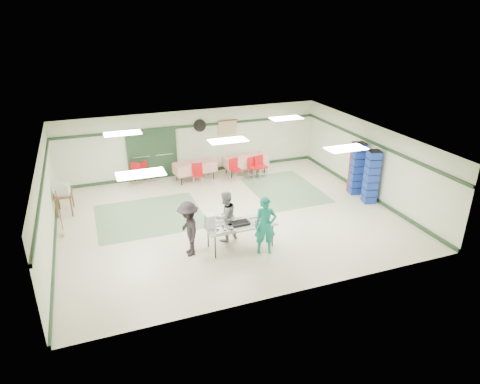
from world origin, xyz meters
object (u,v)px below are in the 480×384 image
object	(u,v)px
chair_d	(198,172)
crate_stack_red	(356,170)
crate_stack_blue_b	(371,177)
chair_loose_a	(146,170)
serving_table	(240,225)
crate_stack_blue_a	(357,168)
volunteer_teal	(265,226)
volunteer_dark	(189,229)
chair_b	(235,167)
chair_a	(253,165)
dining_table_b	(195,167)
volunteer_grey	(225,216)
chair_loose_b	(135,172)
printer_table	(63,196)
broom	(60,212)
dining_table_a	(245,161)
office_printer	(62,189)

from	to	relation	value
chair_d	crate_stack_red	distance (m)	6.07
crate_stack_red	crate_stack_blue_b	size ratio (longest dim) A/B	0.92
crate_stack_blue_b	chair_loose_a	bearing A→B (deg)	147.05
serving_table	crate_stack_blue_a	bearing A→B (deg)	20.77
volunteer_teal	crate_stack_red	world-z (taller)	crate_stack_red
volunteer_teal	volunteer_dark	distance (m)	2.16
chair_b	chair_d	size ratio (longest dim) A/B	1.02
chair_a	crate_stack_blue_a	world-z (taller)	crate_stack_blue_a
chair_a	crate_stack_red	world-z (taller)	crate_stack_red
dining_table_b	crate_stack_blue_b	xyz separation A→B (m)	(5.33, -4.31, 0.41)
volunteer_grey	chair_a	world-z (taller)	volunteer_grey
volunteer_dark	chair_loose_b	size ratio (longest dim) A/B	1.76
chair_loose_a	crate_stack_blue_a	distance (m)	8.20
printer_table	broom	distance (m)	1.62
chair_b	crate_stack_blue_b	size ratio (longest dim) A/B	0.46
chair_d	crate_stack_blue_a	world-z (taller)	crate_stack_blue_a
broom	chair_d	bearing A→B (deg)	40.41
crate_stack_red	broom	size ratio (longest dim) A/B	1.20
dining_table_a	crate_stack_red	xyz separation A→B (m)	(3.13, -3.38, 0.33)
volunteer_grey	printer_table	distance (m)	5.87
office_printer	volunteer_teal	bearing A→B (deg)	-32.87
crate_stack_red	serving_table	bearing A→B (deg)	-157.51
chair_a	broom	world-z (taller)	broom
serving_table	broom	distance (m)	5.57
dining_table_b	volunteer_teal	bearing A→B (deg)	-93.33
dining_table_a	chair_loose_b	xyz separation A→B (m)	(-4.56, 0.28, -0.00)
office_printer	printer_table	bearing A→B (deg)	97.87
dining_table_a	chair_a	size ratio (longest dim) A/B	2.13
crate_stack_blue_a	crate_stack_blue_b	xyz separation A→B (m)	(0.00, -0.88, -0.02)
volunteer_grey	chair_loose_a	world-z (taller)	volunteer_grey
crate_stack_blue_b	dining_table_b	bearing A→B (deg)	141.04
crate_stack_blue_a	office_printer	bearing A→B (deg)	169.52
dining_table_b	office_printer	xyz separation A→B (m)	(-4.97, -1.52, 0.35)
volunteer_grey	chair_d	size ratio (longest dim) A/B	1.76
serving_table	volunteer_teal	distance (m)	0.78
dining_table_b	chair_b	size ratio (longest dim) A/B	1.93
serving_table	broom	size ratio (longest dim) A/B	1.38
chair_loose_b	office_printer	size ratio (longest dim) A/B	2.06
volunteer_dark	chair_loose_b	bearing A→B (deg)	-172.60
volunteer_teal	printer_table	xyz separation A→B (m)	(-5.39, 4.77, -0.21)
crate_stack_red	printer_table	world-z (taller)	crate_stack_red
volunteer_teal	printer_table	world-z (taller)	volunteer_teal
chair_d	chair_loose_b	xyz separation A→B (m)	(-2.32, 0.84, 0.02)
volunteer_teal	volunteer_grey	bearing A→B (deg)	143.69
volunteer_dark	chair_loose_a	size ratio (longest dim) A/B	1.85
chair_a	broom	distance (m)	7.77
chair_a	chair_loose_a	world-z (taller)	chair_loose_a
volunteer_grey	crate_stack_red	xyz separation A→B (m)	(5.73, 1.71, 0.12)
chair_loose_a	office_printer	size ratio (longest dim) A/B	1.96
volunteer_teal	broom	bearing A→B (deg)	166.46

